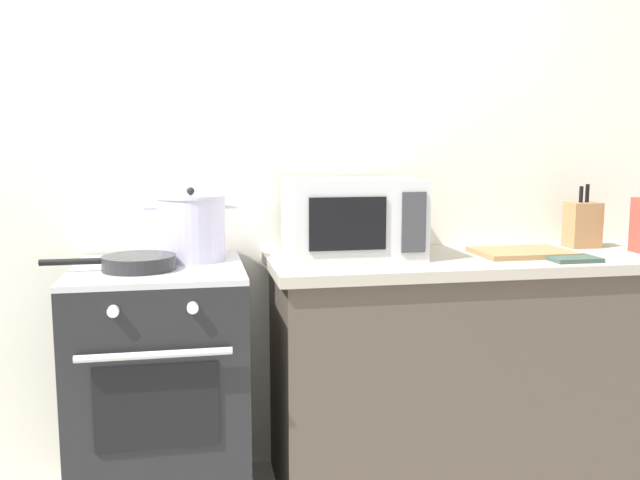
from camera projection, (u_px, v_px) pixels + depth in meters
back_wall at (318, 169)px, 2.80m from camera, size 4.40×0.10×2.50m
lower_cabinet_right at (481, 373)px, 2.68m from camera, size 1.64×0.56×0.88m
countertop_right at (485, 260)px, 2.62m from camera, size 1.70×0.60×0.04m
stove at (162, 391)px, 2.43m from camera, size 0.60×0.64×0.92m
stock_pot at (192, 227)px, 2.49m from camera, size 0.34×0.26×0.27m
frying_pan at (137, 263)px, 2.30m from camera, size 0.45×0.25×0.05m
microwave at (352, 218)px, 2.56m from camera, size 0.50×0.37×0.30m
cutting_board at (522, 252)px, 2.62m from camera, size 0.36×0.26×0.02m
knife_block at (583, 224)px, 2.81m from camera, size 0.13×0.10×0.27m
oven_mitt at (572, 258)px, 2.49m from camera, size 0.18×0.14×0.02m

